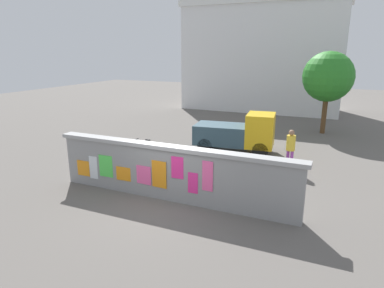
# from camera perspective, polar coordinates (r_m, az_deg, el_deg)

# --- Properties ---
(ground) EXTENTS (60.00, 60.00, 0.00)m
(ground) POSITION_cam_1_polar(r_m,az_deg,el_deg) (17.90, 8.27, 0.61)
(ground) COLOR #605B56
(poster_wall) EXTENTS (8.20, 0.42, 1.77)m
(poster_wall) POSITION_cam_1_polar(r_m,az_deg,el_deg) (10.49, -3.69, -4.82)
(poster_wall) COLOR gray
(poster_wall) RESTS_ON ground
(auto_rickshaw_truck) EXTENTS (3.75, 1.92, 1.85)m
(auto_rickshaw_truck) POSITION_cam_1_polar(r_m,az_deg,el_deg) (15.62, 7.88, 1.85)
(auto_rickshaw_truck) COLOR black
(auto_rickshaw_truck) RESTS_ON ground
(motorcycle) EXTENTS (1.88, 0.64, 0.87)m
(motorcycle) POSITION_cam_1_polar(r_m,az_deg,el_deg) (11.70, 3.55, -4.95)
(motorcycle) COLOR black
(motorcycle) RESTS_ON ground
(bicycle_near) EXTENTS (1.71, 0.44, 0.95)m
(bicycle_near) POSITION_cam_1_polar(r_m,az_deg,el_deg) (14.52, -7.95, -1.40)
(bicycle_near) COLOR black
(bicycle_near) RESTS_ON ground
(bicycle_far) EXTENTS (1.69, 0.46, 0.95)m
(bicycle_far) POSITION_cam_1_polar(r_m,az_deg,el_deg) (12.42, -6.71, -4.29)
(bicycle_far) COLOR black
(bicycle_far) RESTS_ON ground
(person_walking) EXTENTS (0.45, 0.45, 1.62)m
(person_walking) POSITION_cam_1_polar(r_m,az_deg,el_deg) (13.64, 16.41, -0.28)
(person_walking) COLOR purple
(person_walking) RESTS_ON ground
(tree_roadside) EXTENTS (2.75, 2.75, 4.57)m
(tree_roadside) POSITION_cam_1_polar(r_m,az_deg,el_deg) (20.26, 22.11, 10.51)
(tree_roadside) COLOR brown
(tree_roadside) RESTS_ON ground
(building_background) EXTENTS (12.24, 4.46, 8.32)m
(building_background) POSITION_cam_1_polar(r_m,az_deg,el_deg) (27.50, 11.80, 14.41)
(building_background) COLOR silver
(building_background) RESTS_ON ground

